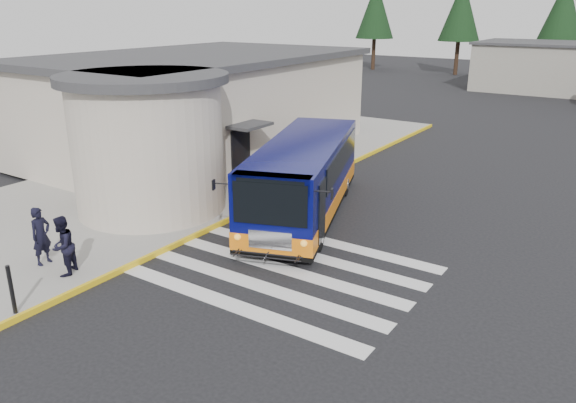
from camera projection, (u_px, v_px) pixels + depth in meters
The scene contains 9 objects.
ground at pixel (310, 262), 16.41m from camera, with size 140.00×140.00×0.00m, color black.
sidewalk at pixel (181, 178), 24.25m from camera, with size 10.00×34.00×0.15m, color gray.
curb_strip at pixel (275, 198), 21.65m from camera, with size 0.12×34.00×0.16m, color yellow.
station_building at pixel (193, 107), 26.68m from camera, with size 12.70×18.70×4.80m.
crosswalk at pixel (280, 268), 16.04m from camera, with size 8.00×5.35×0.01m.
transit_bus at pixel (304, 181), 19.73m from camera, with size 5.76×9.71×2.68m.
pedestrian_a at pixel (41, 236), 15.73m from camera, with size 0.61×0.40×1.68m, color black.
pedestrian_b at pixel (62, 246), 15.08m from camera, with size 0.81×0.63×1.67m, color black.
bollard at pixel (11, 290), 13.20m from camera, with size 0.10×0.10×1.24m, color black.
Camera 1 is at (7.77, -12.75, 7.06)m, focal length 35.00 mm.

